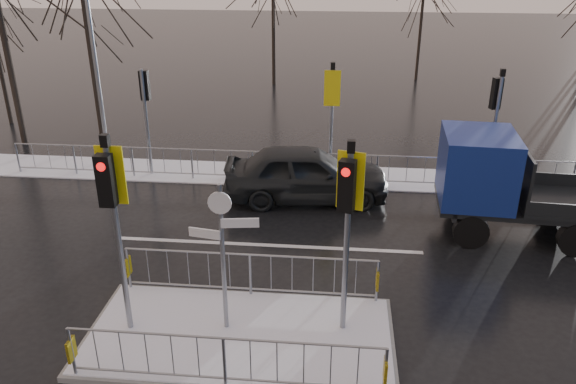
# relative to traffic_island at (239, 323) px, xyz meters

# --- Properties ---
(ground) EXTENTS (120.00, 120.00, 0.00)m
(ground) POSITION_rel_traffic_island_xyz_m (0.01, -0.01, -0.39)
(ground) COLOR black
(ground) RESTS_ON ground
(snow_verge) EXTENTS (30.00, 2.00, 0.04)m
(snow_verge) POSITION_rel_traffic_island_xyz_m (0.01, 8.59, -0.37)
(snow_verge) COLOR white
(snow_verge) RESTS_ON ground
(lane_markings) EXTENTS (8.00, 11.38, 0.01)m
(lane_markings) POSITION_rel_traffic_island_xyz_m (0.01, -0.34, -0.39)
(lane_markings) COLOR silver
(lane_markings) RESTS_ON ground
(traffic_island) EXTENTS (6.00, 3.04, 4.15)m
(traffic_island) POSITION_rel_traffic_island_xyz_m (0.00, 0.00, 0.00)
(traffic_island) COLOR slate
(traffic_island) RESTS_ON ground
(far_kerb_fixtures) EXTENTS (18.00, 0.65, 3.83)m
(far_kerb_fixtures) POSITION_rel_traffic_island_xyz_m (0.31, 8.08, 0.63)
(far_kerb_fixtures) COLOR gray
(far_kerb_fixtures) RESTS_ON ground
(car_far_lane) EXTENTS (5.10, 2.48, 1.68)m
(car_far_lane) POSITION_rel_traffic_island_xyz_m (0.84, 6.78, 0.45)
(car_far_lane) COLOR black
(car_far_lane) RESTS_ON ground
(flatbed_truck) EXTENTS (6.06, 2.55, 2.75)m
(flatbed_truck) POSITION_rel_traffic_island_xyz_m (6.21, 5.10, 1.07)
(flatbed_truck) COLOR black
(flatbed_truck) RESTS_ON ground
(tree_near_b) EXTENTS (4.00, 4.00, 7.55)m
(tree_near_b) POSITION_rel_traffic_island_xyz_m (-7.99, 12.49, 4.76)
(tree_near_b) COLOR black
(tree_near_b) RESTS_ON ground
(tree_far_b) EXTENTS (3.25, 3.25, 6.14)m
(tree_far_b) POSITION_rel_traffic_island_xyz_m (6.01, 23.99, 3.79)
(tree_far_b) COLOR black
(tree_far_b) RESTS_ON ground
(street_lamp_left) EXTENTS (1.25, 0.18, 8.20)m
(street_lamp_left) POSITION_rel_traffic_island_xyz_m (-6.42, 9.49, 4.10)
(street_lamp_left) COLOR gray
(street_lamp_left) RESTS_ON ground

